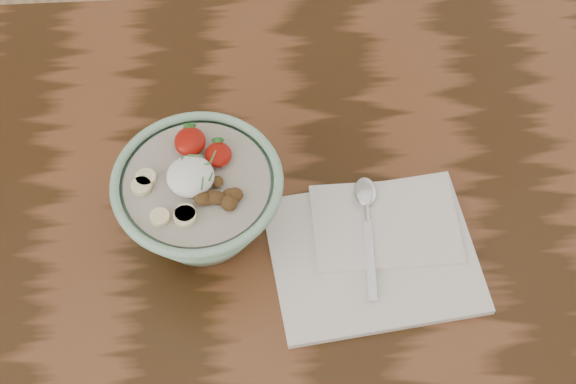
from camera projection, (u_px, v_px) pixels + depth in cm
name	position (u px, v px, depth cm)	size (l,w,h in cm)	color
table	(183.00, 310.00, 100.07)	(160.00, 90.00, 75.00)	#341E0D
breakfast_bowl	(200.00, 200.00, 90.21)	(18.92, 18.92, 12.64)	#8AB997
napkin	(376.00, 248.00, 93.52)	(25.52, 21.58, 1.44)	white
spoon	(366.00, 208.00, 95.03)	(2.92, 16.29, 0.85)	silver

